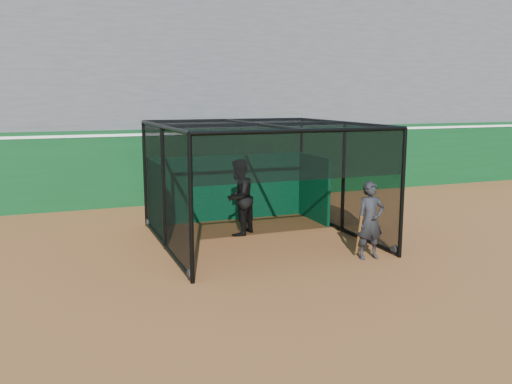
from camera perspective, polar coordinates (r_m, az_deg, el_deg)
name	(u,v)px	position (r m, az deg, el deg)	size (l,w,h in m)	color
ground	(289,277)	(10.97, 3.51, -8.95)	(120.00, 120.00, 0.00)	brown
outfield_wall	(186,164)	(18.59, -7.38, 2.90)	(50.00, 0.50, 2.50)	#0A3A17
grandstand	(161,73)	(22.15, -9.94, 12.23)	(50.00, 7.85, 8.95)	#4C4C4F
batting_cage	(259,183)	(13.44, 0.31, 0.94)	(4.86, 5.22, 2.89)	black
batter	(239,197)	(14.01, -1.82, -0.56)	(0.96, 0.75, 1.98)	black
on_deck_player	(370,221)	(12.22, 11.94, -2.96)	(0.66, 0.46, 1.73)	black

